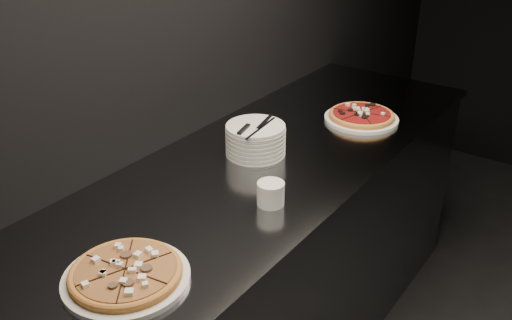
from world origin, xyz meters
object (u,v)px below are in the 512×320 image
Objects in this scene: pizza_tomato at (361,116)px; ramekin at (271,193)px; plate_stack at (256,140)px; counter at (254,272)px; cutlery at (255,127)px; pizza_mushroom at (126,274)px.

ramekin reaches higher than pizza_tomato.
plate_stack is at bearing 133.11° from ramekin.
counter is 0.56m from ramekin.
cutlery is at bearing -62.38° from plate_stack.
ramekin is (0.09, 0.52, 0.02)m from pizza_mushroom.
plate_stack is (-0.18, -0.51, 0.04)m from pizza_tomato.
plate_stack is 0.06m from cutlery.
ramekin reaches higher than pizza_mushroom.
pizza_tomato is at bearing 70.74° from plate_stack.
ramekin is (0.19, -0.17, 0.50)m from counter.
counter is 0.58m from cutlery.
pizza_tomato is at bearing 78.71° from counter.
cutlery reaches higher than plate_stack.
ramekin is (0.24, -0.25, -0.08)m from cutlery.
pizza_tomato is 1.53× the size of plate_stack.
ramekin is at bearing -46.89° from plate_stack.
pizza_mushroom is at bearing -92.38° from cutlery.
cutlery reaches higher than pizza_tomato.
counter is 0.53m from plate_stack.
pizza_mushroom is at bearing -81.82° from counter.
pizza_mushroom is 0.53m from ramekin.
counter is at bearing 137.48° from ramekin.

